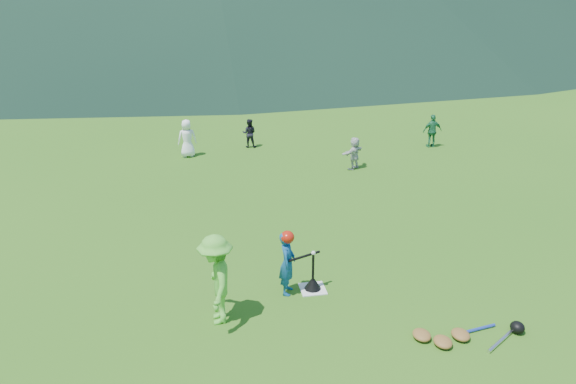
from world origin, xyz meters
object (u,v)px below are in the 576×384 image
at_px(adult_coach, 216,280).
at_px(equipment_pile, 461,335).
at_px(fielder_c, 432,131).
at_px(fielder_d, 354,153).
at_px(batter_child, 287,263).
at_px(fielder_b, 249,133).
at_px(batting_tee, 313,283).
at_px(home_plate, 313,289).
at_px(fielder_a, 187,138).

distance_m(adult_coach, equipment_pile, 3.93).
xyz_separation_m(fielder_c, fielder_d, (-3.05, -1.58, -0.06)).
bearing_deg(adult_coach, batter_child, 117.73).
height_order(adult_coach, fielder_b, adult_coach).
height_order(fielder_d, equipment_pile, fielder_d).
relative_size(batting_tee, equipment_pile, 0.38).
xyz_separation_m(fielder_b, equipment_pile, (2.09, -10.56, -0.40)).
bearing_deg(equipment_pile, batting_tee, 137.22).
distance_m(home_plate, fielder_b, 8.75).
distance_m(home_plate, adult_coach, 1.99).
distance_m(batter_child, fielder_d, 6.86).
xyz_separation_m(batter_child, batting_tee, (0.46, 0.00, -0.46)).
xyz_separation_m(batter_child, adult_coach, (-1.27, -0.64, 0.18)).
bearing_deg(adult_coach, fielder_d, 148.49).
distance_m(home_plate, equipment_pile, 2.67).
bearing_deg(fielder_b, batting_tee, 104.02).
xyz_separation_m(adult_coach, batting_tee, (1.73, 0.65, -0.63)).
bearing_deg(equipment_pile, home_plate, 137.22).
distance_m(adult_coach, fielder_b, 9.53).
bearing_deg(batting_tee, fielder_c, 53.95).
xyz_separation_m(adult_coach, fielder_b, (1.60, 9.39, -0.30)).
relative_size(fielder_a, equipment_pile, 0.64).
distance_m(home_plate, fielder_d, 6.67).
bearing_deg(fielder_d, fielder_c, 169.94).
xyz_separation_m(home_plate, batting_tee, (0.00, 0.00, 0.12)).
xyz_separation_m(home_plate, fielder_c, (5.62, 7.72, 0.52)).
relative_size(batter_child, fielder_c, 1.10).
xyz_separation_m(fielder_b, fielder_c, (5.75, -1.02, 0.07)).
xyz_separation_m(batter_child, fielder_a, (-1.62, 8.12, -0.01)).
height_order(fielder_a, fielder_c, fielder_a).
height_order(batter_child, fielder_b, batter_child).
bearing_deg(fielder_b, home_plate, 104.02).
height_order(home_plate, batter_child, batter_child).
bearing_deg(fielder_d, home_plate, 29.75).
distance_m(fielder_c, equipment_pile, 10.23).
distance_m(adult_coach, fielder_c, 11.14).
height_order(batter_child, fielder_c, batter_child).
relative_size(adult_coach, equipment_pile, 0.85).
bearing_deg(equipment_pile, fielder_c, 69.01).
xyz_separation_m(batter_child, fielder_b, (0.33, 8.75, -0.12)).
bearing_deg(fielder_c, adult_coach, 47.30).
bearing_deg(fielder_a, adult_coach, 87.20).
height_order(adult_coach, fielder_c, adult_coach).
height_order(home_plate, fielder_c, fielder_c).
bearing_deg(fielder_b, fielder_c, -176.90).
bearing_deg(home_plate, batter_child, -179.40).
height_order(adult_coach, fielder_d, adult_coach).
relative_size(home_plate, adult_coach, 0.29).
xyz_separation_m(fielder_d, equipment_pile, (-0.61, -7.96, -0.40)).
bearing_deg(fielder_d, batting_tee, 29.75).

